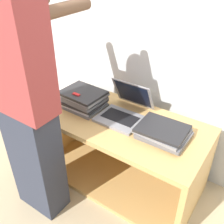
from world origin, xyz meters
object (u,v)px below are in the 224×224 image
(laptop_stack_right, at_px, (163,132))
(person, at_px, (26,105))
(laptop_stack_left, at_px, (83,99))
(laptop_open, at_px, (124,110))

(laptop_stack_right, relative_size, person, 0.20)
(laptop_stack_left, xyz_separation_m, laptop_stack_right, (0.68, -0.00, -0.03))
(laptop_open, height_order, person, person)
(laptop_stack_left, bearing_deg, laptop_stack_right, -0.33)
(laptop_stack_right, xyz_separation_m, person, (-0.68, -0.50, 0.23))
(laptop_open, relative_size, laptop_stack_left, 1.10)
(laptop_stack_left, height_order, person, person)
(laptop_open, relative_size, person, 0.22)
(laptop_stack_left, relative_size, person, 0.20)
(laptop_stack_left, distance_m, person, 0.55)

